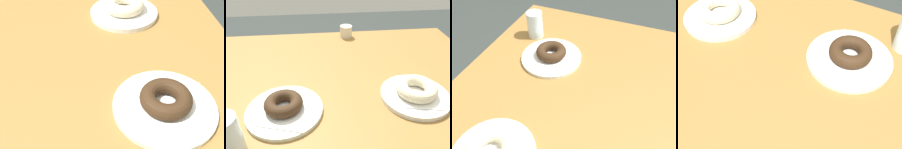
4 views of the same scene
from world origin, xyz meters
The scene contains 9 objects.
table centered at (0.00, 0.00, 0.65)m, with size 1.10×0.83×0.77m.
plate_chocolate_ring centered at (-0.19, -0.15, 0.78)m, with size 0.22×0.22×0.01m, color silver.
napkin_chocolate_ring centered at (-0.19, -0.15, 0.78)m, with size 0.16×0.16×0.00m, color white.
donut_chocolate_ring centered at (-0.19, -0.15, 0.80)m, with size 0.11×0.11×0.04m, color #352213.
plate_sugar_ring centered at (0.21, -0.13, 0.78)m, with size 0.21×0.21×0.01m, color silver.
napkin_sugar_ring centered at (0.21, -0.13, 0.79)m, with size 0.14×0.14×0.00m, color white.
donut_sugar_ring centered at (0.21, -0.13, 0.81)m, with size 0.13×0.13×0.04m, color beige.
water_glass centered at (-0.31, -0.27, 0.82)m, with size 0.06×0.06×0.11m, color silver.
sugar_jar centered at (0.05, 0.36, 0.80)m, with size 0.06×0.06×0.05m, color beige.
Camera 2 is at (-0.09, -0.63, 1.22)m, focal length 35.27 mm.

